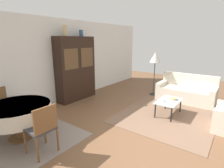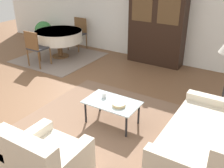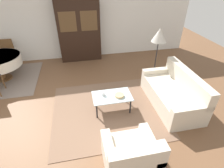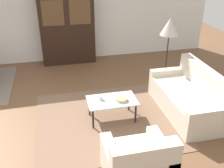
{
  "view_description": "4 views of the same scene",
  "coord_description": "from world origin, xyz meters",
  "px_view_note": "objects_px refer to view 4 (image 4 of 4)",
  "views": [
    {
      "loc": [
        -3.24,
        -1.14,
        2.04
      ],
      "look_at": [
        0.2,
        1.4,
        0.95
      ],
      "focal_mm": 28.0,
      "sensor_mm": 36.0,
      "label": 1
    },
    {
      "loc": [
        3.31,
        -2.94,
        2.58
      ],
      "look_at": [
        1.32,
        0.29,
        0.75
      ],
      "focal_mm": 42.0,
      "sensor_mm": 36.0,
      "label": 2
    },
    {
      "loc": [
        0.66,
        -2.9,
        2.91
      ],
      "look_at": [
        1.32,
        0.29,
        0.75
      ],
      "focal_mm": 28.0,
      "sensor_mm": 36.0,
      "label": 3
    },
    {
      "loc": [
        0.38,
        -3.77,
        2.89
      ],
      "look_at": [
        1.32,
        0.29,
        0.75
      ],
      "focal_mm": 42.0,
      "sensor_mm": 36.0,
      "label": 4
    }
  ],
  "objects_px": {
    "floor_lamp": "(170,29)",
    "cup": "(101,97)",
    "bowl": "(121,99)",
    "coffee_table": "(112,102)",
    "display_cabinet": "(67,25)",
    "armchair": "(138,164)",
    "couch": "(190,98)"
  },
  "relations": [
    {
      "from": "coffee_table",
      "to": "cup",
      "type": "bearing_deg",
      "value": 161.76
    },
    {
      "from": "cup",
      "to": "display_cabinet",
      "type": "bearing_deg",
      "value": 96.47
    },
    {
      "from": "floor_lamp",
      "to": "bowl",
      "type": "bearing_deg",
      "value": -139.78
    },
    {
      "from": "floor_lamp",
      "to": "cup",
      "type": "relative_size",
      "value": 18.65
    },
    {
      "from": "bowl",
      "to": "floor_lamp",
      "type": "bearing_deg",
      "value": 40.22
    },
    {
      "from": "armchair",
      "to": "cup",
      "type": "xyz_separation_m",
      "value": [
        -0.2,
        1.62,
        0.15
      ]
    },
    {
      "from": "floor_lamp",
      "to": "armchair",
      "type": "bearing_deg",
      "value": -120.02
    },
    {
      "from": "floor_lamp",
      "to": "display_cabinet",
      "type": "bearing_deg",
      "value": 136.47
    },
    {
      "from": "coffee_table",
      "to": "cup",
      "type": "distance_m",
      "value": 0.23
    },
    {
      "from": "coffee_table",
      "to": "floor_lamp",
      "type": "height_order",
      "value": "floor_lamp"
    },
    {
      "from": "coffee_table",
      "to": "display_cabinet",
      "type": "relative_size",
      "value": 0.43
    },
    {
      "from": "couch",
      "to": "bowl",
      "type": "relative_size",
      "value": 8.4
    },
    {
      "from": "coffee_table",
      "to": "bowl",
      "type": "bearing_deg",
      "value": -18.55
    },
    {
      "from": "couch",
      "to": "floor_lamp",
      "type": "distance_m",
      "value": 1.58
    },
    {
      "from": "armchair",
      "to": "coffee_table",
      "type": "distance_m",
      "value": 1.56
    },
    {
      "from": "coffee_table",
      "to": "display_cabinet",
      "type": "distance_m",
      "value": 3.2
    },
    {
      "from": "couch",
      "to": "bowl",
      "type": "xyz_separation_m",
      "value": [
        -1.38,
        0.02,
        0.13
      ]
    },
    {
      "from": "floor_lamp",
      "to": "coffee_table",
      "type": "bearing_deg",
      "value": -144.28
    },
    {
      "from": "cup",
      "to": "coffee_table",
      "type": "bearing_deg",
      "value": -18.24
    },
    {
      "from": "couch",
      "to": "cup",
      "type": "height_order",
      "value": "couch"
    },
    {
      "from": "bowl",
      "to": "armchair",
      "type": "bearing_deg",
      "value": -96.36
    },
    {
      "from": "coffee_table",
      "to": "cup",
      "type": "relative_size",
      "value": 10.64
    },
    {
      "from": "couch",
      "to": "cup",
      "type": "relative_size",
      "value": 21.17
    },
    {
      "from": "cup",
      "to": "bowl",
      "type": "relative_size",
      "value": 0.4
    },
    {
      "from": "cup",
      "to": "floor_lamp",
      "type": "bearing_deg",
      "value": 30.87
    },
    {
      "from": "armchair",
      "to": "floor_lamp",
      "type": "bearing_deg",
      "value": 59.98
    },
    {
      "from": "floor_lamp",
      "to": "bowl",
      "type": "height_order",
      "value": "floor_lamp"
    },
    {
      "from": "coffee_table",
      "to": "display_cabinet",
      "type": "height_order",
      "value": "display_cabinet"
    },
    {
      "from": "armchair",
      "to": "floor_lamp",
      "type": "xyz_separation_m",
      "value": [
        1.54,
        2.66,
        1.05
      ]
    },
    {
      "from": "coffee_table",
      "to": "bowl",
      "type": "relative_size",
      "value": 4.22
    },
    {
      "from": "display_cabinet",
      "to": "bowl",
      "type": "relative_size",
      "value": 9.91
    },
    {
      "from": "armchair",
      "to": "couch",
      "type": "bearing_deg",
      "value": 43.65
    }
  ]
}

